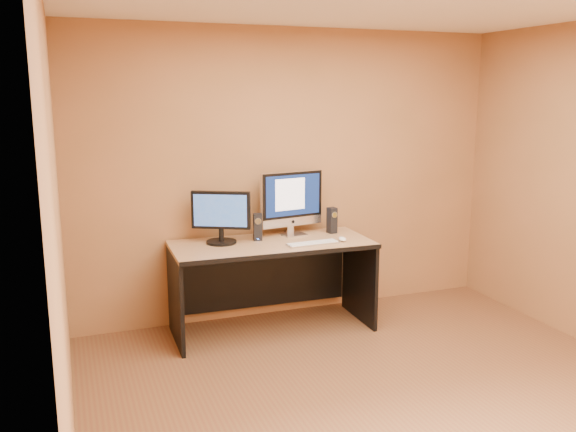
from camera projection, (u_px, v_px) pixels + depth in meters
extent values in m
plane|color=brown|center=(400.00, 410.00, 3.98)|extent=(4.00, 4.00, 0.00)
cube|color=silver|center=(313.00, 243.00, 5.11)|extent=(0.46, 0.15, 0.02)
ellipsoid|color=white|center=(342.00, 239.00, 5.22)|extent=(0.08, 0.12, 0.04)
cylinder|color=black|center=(292.00, 231.00, 5.56)|extent=(0.04, 0.23, 0.01)
cylinder|color=black|center=(284.00, 233.00, 5.50)|extent=(0.10, 0.17, 0.01)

